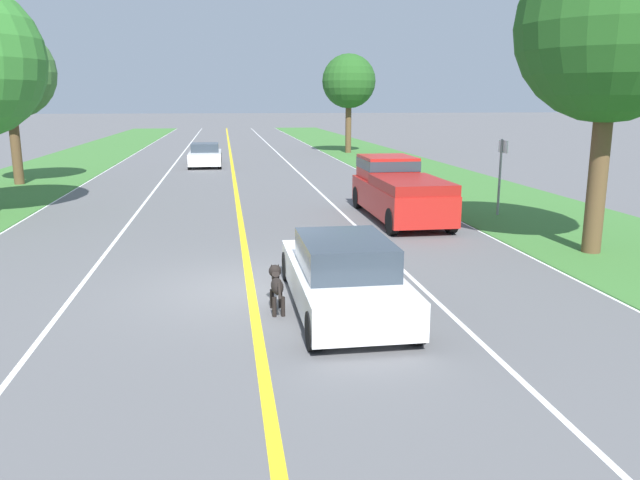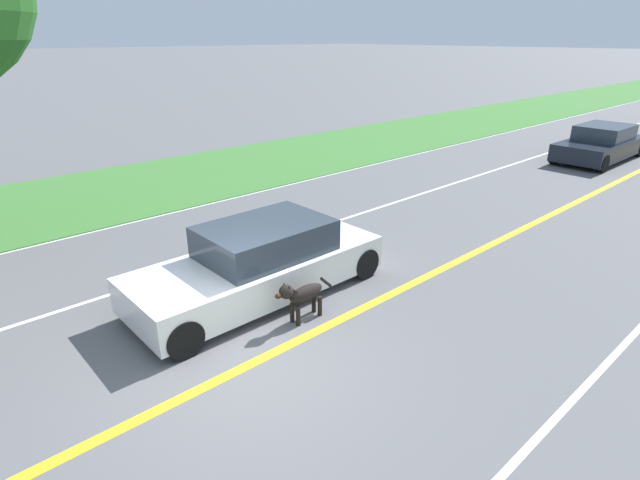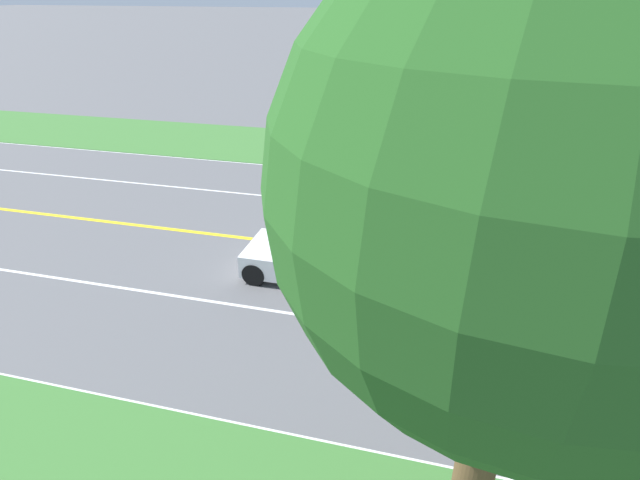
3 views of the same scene
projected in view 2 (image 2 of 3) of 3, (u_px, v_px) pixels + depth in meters
The scene contains 8 objects.
ground_plane at pixel (248, 366), 7.27m from camera, with size 400.00×400.00×0.00m, color #5B5B5E.
centre_divider_line at pixel (248, 365), 7.26m from camera, with size 0.18×160.00×0.01m, color yellow.
lane_edge_line_right at pixel (82, 234), 12.06m from camera, with size 0.14×160.00×0.01m, color white.
lane_dash_same_dir at pixel (145, 283), 9.66m from camera, with size 0.10×160.00×0.01m, color white.
grass_verge_right at pixel (46, 205), 14.11m from camera, with size 6.00×160.00×0.03m, color #3D7533.
ego_car at pixel (260, 263), 9.05m from camera, with size 1.84×4.71×1.36m.
dog at pixel (301, 294), 8.22m from camera, with size 0.24×1.22×0.80m.
car_trailing_near at pixel (601, 144), 18.98m from camera, with size 1.90×4.57×1.31m.
Camera 2 is at (-5.16, 3.26, 4.46)m, focal length 28.00 mm.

